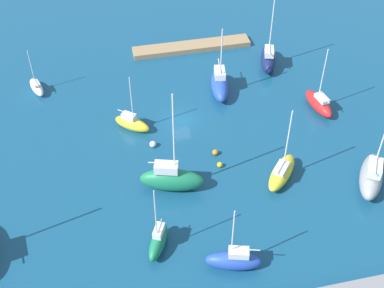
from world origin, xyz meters
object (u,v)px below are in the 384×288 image
at_px(sailboat_blue_inner_mooring, 234,260).
at_px(sailboat_green_west_end, 158,241).
at_px(sailboat_navy_by_breakwater, 268,58).
at_px(sailboat_green_near_pier, 171,179).
at_px(mooring_buoy_orange, 215,152).
at_px(sailboat_white_off_beacon, 37,87).
at_px(mooring_buoy_white, 153,144).
at_px(sailboat_gray_far_north, 371,176).
at_px(pier_dock, 192,47).
at_px(sailboat_yellow_outer_mooring, 282,172).
at_px(mooring_buoy_yellow, 220,165).
at_px(sailboat_blue_center_basin, 220,84).
at_px(sailboat_yellow_along_channel, 132,123).
at_px(sailboat_red_mid_basin, 319,103).

bearing_deg(sailboat_blue_inner_mooring, sailboat_green_west_end, -13.73).
height_order(sailboat_blue_inner_mooring, sailboat_navy_by_breakwater, sailboat_navy_by_breakwater).
bearing_deg(sailboat_green_near_pier, mooring_buoy_orange, 51.47).
relative_size(sailboat_navy_by_breakwater, sailboat_white_off_beacon, 1.72).
bearing_deg(sailboat_green_west_end, mooring_buoy_white, -160.78).
relative_size(sailboat_blue_inner_mooring, sailboat_gray_far_north, 0.73).
height_order(sailboat_navy_by_breakwater, sailboat_white_off_beacon, sailboat_navy_by_breakwater).
height_order(pier_dock, mooring_buoy_orange, pier_dock).
relative_size(sailboat_navy_by_breakwater, sailboat_yellow_outer_mooring, 1.14).
bearing_deg(sailboat_green_near_pier, mooring_buoy_yellow, 35.87).
xyz_separation_m(sailboat_gray_far_north, mooring_buoy_yellow, (16.70, -6.99, -1.29)).
distance_m(sailboat_blue_inner_mooring, sailboat_gray_far_north, 20.59).
bearing_deg(sailboat_gray_far_north, sailboat_green_west_end, 128.90).
distance_m(sailboat_blue_center_basin, mooring_buoy_orange, 13.48).
distance_m(mooring_buoy_yellow, mooring_buoy_orange, 2.28).
xyz_separation_m(mooring_buoy_yellow, mooring_buoy_orange, (-0.01, -2.28, 0.03)).
relative_size(sailboat_yellow_along_channel, sailboat_gray_far_north, 0.71).
height_order(sailboat_yellow_outer_mooring, mooring_buoy_yellow, sailboat_yellow_outer_mooring).
height_order(sailboat_blue_inner_mooring, mooring_buoy_yellow, sailboat_blue_inner_mooring).
xyz_separation_m(sailboat_gray_far_north, sailboat_yellow_outer_mooring, (9.94, -3.39, -0.54)).
distance_m(sailboat_yellow_outer_mooring, sailboat_red_mid_basin, 15.24).
distance_m(sailboat_gray_far_north, sailboat_blue_center_basin, 25.52).
bearing_deg(sailboat_red_mid_basin, mooring_buoy_yellow, 107.48).
xyz_separation_m(sailboat_navy_by_breakwater, mooring_buoy_yellow, (13.07, 20.01, -1.12)).
height_order(sailboat_green_west_end, sailboat_green_near_pier, sailboat_green_near_pier).
bearing_deg(sailboat_yellow_outer_mooring, sailboat_green_west_end, 153.19).
bearing_deg(mooring_buoy_white, sailboat_gray_far_north, 152.70).
distance_m(sailboat_blue_inner_mooring, sailboat_blue_center_basin, 30.41).
bearing_deg(sailboat_white_off_beacon, sailboat_green_west_end, -176.14).
bearing_deg(sailboat_white_off_beacon, sailboat_yellow_along_channel, -150.60).
bearing_deg(sailboat_navy_by_breakwater, mooring_buoy_yellow, 164.62).
distance_m(sailboat_green_west_end, sailboat_green_near_pier, 8.74).
height_order(sailboat_yellow_along_channel, sailboat_green_near_pier, sailboat_green_near_pier).
bearing_deg(sailboat_yellow_outer_mooring, sailboat_yellow_along_channel, 91.46).
distance_m(sailboat_green_near_pier, mooring_buoy_white, 7.98).
bearing_deg(mooring_buoy_yellow, sailboat_blue_center_basin, -104.75).
height_order(sailboat_gray_far_north, mooring_buoy_yellow, sailboat_gray_far_north).
bearing_deg(sailboat_red_mid_basin, sailboat_navy_by_breakwater, 7.41).
relative_size(sailboat_green_west_end, sailboat_blue_inner_mooring, 1.05).
bearing_deg(sailboat_navy_by_breakwater, sailboat_white_off_beacon, 105.81).
xyz_separation_m(sailboat_yellow_along_channel, sailboat_gray_far_north, (-26.37, 16.63, 0.63)).
distance_m(sailboat_navy_by_breakwater, sailboat_gray_far_north, 27.25).
bearing_deg(sailboat_blue_center_basin, sailboat_green_near_pier, -21.17).
distance_m(mooring_buoy_orange, mooring_buoy_white, 8.20).
relative_size(sailboat_yellow_along_channel, sailboat_navy_by_breakwater, 0.73).
distance_m(sailboat_navy_by_breakwater, sailboat_yellow_outer_mooring, 24.45).
xyz_separation_m(sailboat_yellow_outer_mooring, mooring_buoy_orange, (6.75, -5.89, -0.72)).
bearing_deg(sailboat_white_off_beacon, sailboat_gray_far_north, -143.80).
xyz_separation_m(sailboat_yellow_outer_mooring, sailboat_blue_center_basin, (2.78, -18.73, 0.33)).
relative_size(sailboat_white_off_beacon, mooring_buoy_white, 7.99).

